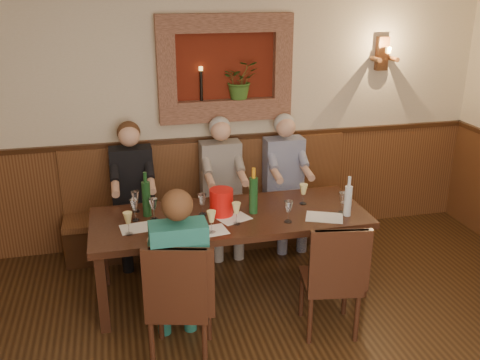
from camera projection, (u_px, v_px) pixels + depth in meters
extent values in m
cube|color=beige|center=(206.00, 113.00, 5.49)|extent=(6.00, 0.04, 2.80)
cube|color=#522D17|center=(208.00, 190.00, 5.77)|extent=(6.00, 0.04, 1.10)
cube|color=#381E0F|center=(207.00, 139.00, 5.57)|extent=(6.02, 0.06, 0.05)
cube|color=#611B0D|center=(225.00, 68.00, 5.36)|extent=(1.00, 0.02, 0.70)
cube|color=#9B644F|center=(225.00, 23.00, 5.17)|extent=(1.36, 0.12, 0.18)
cube|color=#9B644F|center=(226.00, 112.00, 5.48)|extent=(1.36, 0.12, 0.18)
cube|color=#9B644F|center=(166.00, 71.00, 5.19)|extent=(0.18, 0.12, 0.70)
cube|color=#9B644F|center=(282.00, 67.00, 5.45)|extent=(0.18, 0.12, 0.70)
cube|color=#9B644F|center=(226.00, 101.00, 5.44)|extent=(1.00, 0.14, 0.04)
imported|color=#386322|center=(240.00, 80.00, 5.39)|extent=(0.35, 0.30, 0.39)
cylinder|color=black|center=(201.00, 86.00, 5.32)|extent=(0.03, 0.03, 0.30)
cylinder|color=#FFBF59|center=(201.00, 69.00, 5.26)|extent=(0.04, 0.04, 0.04)
cube|color=#522D17|center=(382.00, 53.00, 5.67)|extent=(0.12, 0.08, 0.35)
cylinder|color=#522D17|center=(376.00, 59.00, 5.60)|extent=(0.05, 0.18, 0.05)
cylinder|color=#522D17|center=(393.00, 59.00, 5.64)|extent=(0.05, 0.18, 0.05)
cylinder|color=#FFBF59|center=(388.00, 50.00, 5.53)|extent=(0.06, 0.06, 0.06)
cube|color=black|center=(230.00, 218.00, 4.68)|extent=(2.40, 0.90, 0.06)
cube|color=black|center=(103.00, 294.00, 4.23)|extent=(0.08, 0.08, 0.69)
cube|color=black|center=(363.00, 262.00, 4.71)|extent=(0.08, 0.08, 0.69)
cube|color=black|center=(103.00, 251.00, 4.90)|extent=(0.08, 0.08, 0.69)
cube|color=black|center=(331.00, 227.00, 5.39)|extent=(0.08, 0.08, 0.69)
cube|color=#381E0F|center=(212.00, 228.00, 5.69)|extent=(3.00, 0.40, 0.40)
cube|color=#522D17|center=(212.00, 209.00, 5.61)|extent=(3.00, 0.45, 0.06)
cube|color=#522D17|center=(208.00, 171.00, 5.66)|extent=(3.00, 0.06, 0.66)
cube|color=black|center=(182.00, 331.00, 4.00)|extent=(0.51, 0.51, 0.42)
cube|color=black|center=(180.00, 304.00, 3.91)|extent=(0.54, 0.54, 0.05)
cube|color=black|center=(175.00, 284.00, 3.63)|extent=(0.44, 0.15, 0.53)
cube|color=black|center=(328.00, 306.00, 4.32)|extent=(0.47, 0.47, 0.41)
cube|color=black|center=(330.00, 281.00, 4.24)|extent=(0.49, 0.49, 0.05)
cube|color=black|center=(338.00, 262.00, 3.96)|extent=(0.43, 0.11, 0.51)
cube|color=black|center=(137.00, 240.00, 5.37)|extent=(0.41, 0.43, 0.45)
cube|color=black|center=(132.00, 174.00, 5.30)|extent=(0.41, 0.22, 0.54)
sphere|color=#D8A384|center=(129.00, 136.00, 5.12)|extent=(0.21, 0.21, 0.21)
sphere|color=#4C2D19|center=(129.00, 133.00, 5.16)|extent=(0.23, 0.23, 0.23)
cube|color=#5D5955|center=(224.00, 231.00, 5.57)|extent=(0.41, 0.43, 0.45)
cube|color=#5D5955|center=(220.00, 167.00, 5.49)|extent=(0.41, 0.22, 0.54)
sphere|color=#D8A384|center=(221.00, 131.00, 5.32)|extent=(0.21, 0.21, 0.21)
sphere|color=#B2B2B2|center=(220.00, 128.00, 5.36)|extent=(0.22, 0.22, 0.22)
cube|color=navy|center=(286.00, 224.00, 5.72)|extent=(0.41, 0.43, 0.45)
cube|color=navy|center=(283.00, 162.00, 5.64)|extent=(0.41, 0.21, 0.53)
sphere|color=#D8A384|center=(286.00, 127.00, 5.47)|extent=(0.20, 0.20, 0.20)
sphere|color=#B2B2B2|center=(284.00, 124.00, 5.51)|extent=(0.22, 0.22, 0.22)
cube|color=#185156|center=(180.00, 321.00, 4.08)|extent=(0.40, 0.42, 0.45)
cube|color=#185156|center=(179.00, 258.00, 3.72)|extent=(0.40, 0.21, 0.52)
sphere|color=#D8A384|center=(176.00, 205.00, 3.62)|extent=(0.20, 0.20, 0.20)
sphere|color=#4C2D19|center=(177.00, 205.00, 3.57)|extent=(0.22, 0.22, 0.22)
cylinder|color=red|center=(221.00, 202.00, 4.64)|extent=(0.22, 0.22, 0.23)
cylinder|color=#19471E|center=(253.00, 195.00, 4.66)|extent=(0.09, 0.09, 0.33)
cylinder|color=orange|center=(254.00, 173.00, 4.59)|extent=(0.04, 0.04, 0.09)
cylinder|color=#19471E|center=(146.00, 199.00, 4.60)|extent=(0.09, 0.09, 0.31)
cylinder|color=#19471E|center=(145.00, 177.00, 4.53)|extent=(0.04, 0.04, 0.09)
cylinder|color=silver|center=(348.00, 201.00, 4.62)|extent=(0.09, 0.09, 0.27)
cylinder|color=silver|center=(349.00, 182.00, 4.55)|extent=(0.04, 0.04, 0.09)
cube|color=white|center=(138.00, 228.00, 4.42)|extent=(0.31, 0.24, 0.00)
cube|color=white|center=(234.00, 219.00, 4.59)|extent=(0.31, 0.27, 0.00)
cube|color=white|center=(324.00, 217.00, 4.62)|extent=(0.38, 0.33, 0.00)
cube|color=white|center=(209.00, 231.00, 4.36)|extent=(0.32, 0.25, 0.00)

